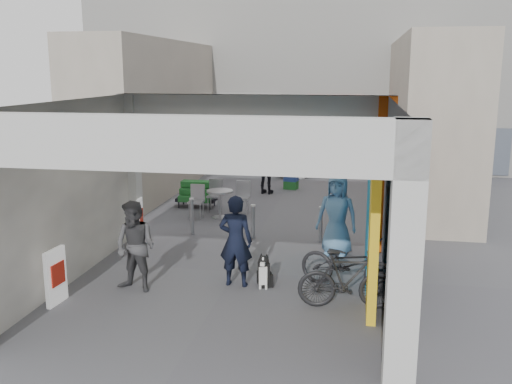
% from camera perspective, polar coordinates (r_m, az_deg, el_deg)
% --- Properties ---
extents(ground, '(90.00, 90.00, 0.00)m').
position_cam_1_polar(ground, '(11.80, -2.13, -7.96)').
color(ground, '#545559').
rests_on(ground, ground).
extents(arcade_canopy, '(6.40, 6.45, 6.40)m').
position_cam_1_polar(arcade_canopy, '(10.32, -0.27, 2.37)').
color(arcade_canopy, '#B4B5B0').
rests_on(arcade_canopy, ground).
extents(far_building, '(18.00, 4.08, 8.00)m').
position_cam_1_polar(far_building, '(24.93, 4.79, 11.93)').
color(far_building, silver).
rests_on(far_building, ground).
extents(plaza_bldg_left, '(2.00, 9.00, 5.00)m').
position_cam_1_polar(plaza_bldg_left, '(19.63, -10.47, 7.39)').
color(plaza_bldg_left, '#A59A89').
rests_on(plaza_bldg_left, ground).
extents(plaza_bldg_right, '(2.00, 9.00, 5.00)m').
position_cam_1_polar(plaza_bldg_right, '(18.51, 16.82, 6.80)').
color(plaza_bldg_right, '#A59A89').
rests_on(plaza_bldg_right, ground).
extents(bollard_left, '(0.09, 0.09, 0.91)m').
position_cam_1_polar(bollard_left, '(14.34, -6.42, -2.47)').
color(bollard_left, '#94989C').
rests_on(bollard_left, ground).
extents(bollard_center, '(0.09, 0.09, 0.84)m').
position_cam_1_polar(bollard_center, '(13.90, -0.29, -3.02)').
color(bollard_center, '#94989C').
rests_on(bollard_center, ground).
extents(bollard_right, '(0.09, 0.09, 0.85)m').
position_cam_1_polar(bollard_right, '(13.73, 6.51, -3.26)').
color(bollard_right, '#94989C').
rests_on(bollard_right, ground).
extents(advert_board_near, '(0.14, 0.55, 1.00)m').
position_cam_1_polar(advert_board_near, '(10.69, -19.38, -7.94)').
color(advert_board_near, white).
rests_on(advert_board_near, ground).
extents(advert_board_far, '(0.20, 0.55, 1.00)m').
position_cam_1_polar(advert_board_far, '(14.09, -11.54, -2.70)').
color(advert_board_far, white).
rests_on(advert_board_far, ground).
extents(cafe_set, '(1.55, 1.25, 0.94)m').
position_cam_1_polar(cafe_set, '(16.23, -3.79, -1.16)').
color(cafe_set, '#A2A3A7').
rests_on(cafe_set, ground).
extents(produce_stand, '(1.17, 0.63, 0.77)m').
position_cam_1_polar(produce_stand, '(17.22, -5.96, -0.51)').
color(produce_stand, black).
rests_on(produce_stand, ground).
extents(crate_stack, '(0.51, 0.43, 0.56)m').
position_cam_1_polar(crate_stack, '(19.78, 3.53, 1.11)').
color(crate_stack, '#195825').
rests_on(crate_stack, ground).
extents(border_collie, '(0.25, 0.49, 0.68)m').
position_cam_1_polar(border_collie, '(10.92, 0.83, -8.13)').
color(border_collie, black).
rests_on(border_collie, ground).
extents(man_with_dog, '(0.66, 0.45, 1.76)m').
position_cam_1_polar(man_with_dog, '(10.82, -2.04, -4.91)').
color(man_with_dog, black).
rests_on(man_with_dog, ground).
extents(man_back_turned, '(0.95, 0.82, 1.71)m').
position_cam_1_polar(man_back_turned, '(10.79, -11.97, -5.38)').
color(man_back_turned, '#404043').
rests_on(man_back_turned, ground).
extents(man_elderly, '(1.00, 0.76, 1.84)m').
position_cam_1_polar(man_elderly, '(12.70, 8.10, -2.27)').
color(man_elderly, '#5F8EB9').
rests_on(man_elderly, ground).
extents(man_crates, '(1.07, 0.65, 1.70)m').
position_cam_1_polar(man_crates, '(18.89, 1.10, 2.37)').
color(man_crates, black).
rests_on(man_crates, ground).
extents(bicycle_front, '(2.03, 1.29, 1.01)m').
position_cam_1_polar(bicycle_front, '(10.87, 9.24, -7.08)').
color(bicycle_front, black).
rests_on(bicycle_front, ground).
extents(bicycle_rear, '(1.75, 0.64, 1.03)m').
position_cam_1_polar(bicycle_rear, '(10.04, 9.15, -8.65)').
color(bicycle_rear, black).
rests_on(bicycle_rear, ground).
extents(white_van, '(3.98, 2.83, 1.26)m').
position_cam_1_polar(white_van, '(22.49, 6.50, 3.29)').
color(white_van, white).
rests_on(white_van, ground).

